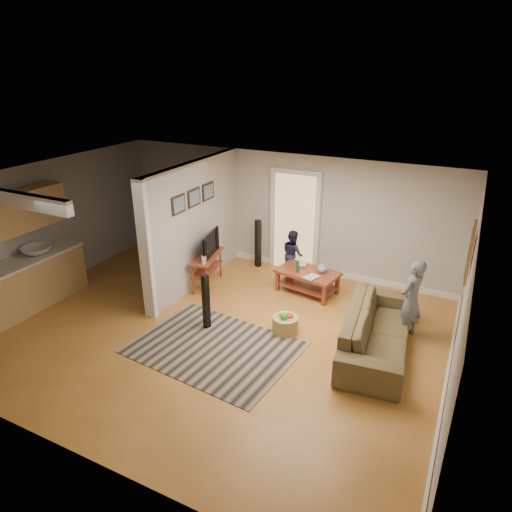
# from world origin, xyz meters

# --- Properties ---
(ground) EXTENTS (7.50, 7.50, 0.00)m
(ground) POSITION_xyz_m (0.00, 0.00, 0.00)
(ground) COLOR olive
(ground) RESTS_ON ground
(room_shell) EXTENTS (7.54, 6.02, 2.52)m
(room_shell) POSITION_xyz_m (-1.07, 0.43, 1.46)
(room_shell) COLOR #A2A09B
(room_shell) RESTS_ON ground
(area_rug) EXTENTS (2.70, 2.09, 0.01)m
(area_rug) POSITION_xyz_m (0.32, -0.46, 0.01)
(area_rug) COLOR black
(area_rug) RESTS_ON ground
(sofa) EXTENTS (1.19, 2.49, 0.70)m
(sofa) POSITION_xyz_m (2.63, 0.64, 0.00)
(sofa) COLOR #403720
(sofa) RESTS_ON ground
(coffee_table) EXTENTS (1.27, 0.87, 0.69)m
(coffee_table) POSITION_xyz_m (0.99, 2.01, 0.36)
(coffee_table) COLOR maroon
(coffee_table) RESTS_ON ground
(tv_console) EXTENTS (0.62, 1.11, 0.91)m
(tv_console) POSITION_xyz_m (-0.94, 1.39, 0.60)
(tv_console) COLOR maroon
(tv_console) RESTS_ON ground
(speaker_left) EXTENTS (0.13, 0.13, 0.99)m
(speaker_left) POSITION_xyz_m (-0.11, 0.02, 0.50)
(speaker_left) COLOR black
(speaker_left) RESTS_ON ground
(speaker_right) EXTENTS (0.14, 0.14, 1.08)m
(speaker_right) POSITION_xyz_m (-0.45, 2.70, 0.54)
(speaker_right) COLOR black
(speaker_right) RESTS_ON ground
(toy_basket) EXTENTS (0.44, 0.44, 0.39)m
(toy_basket) POSITION_xyz_m (1.15, 0.48, 0.16)
(toy_basket) COLOR #9D8044
(toy_basket) RESTS_ON ground
(child) EXTENTS (0.49, 0.59, 1.37)m
(child) POSITION_xyz_m (3.00, 1.26, 0.00)
(child) COLOR slate
(child) RESTS_ON ground
(toddler) EXTENTS (0.63, 0.62, 1.03)m
(toddler) POSITION_xyz_m (0.42, 2.56, 0.00)
(toddler) COLOR #1D1C3B
(toddler) RESTS_ON ground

